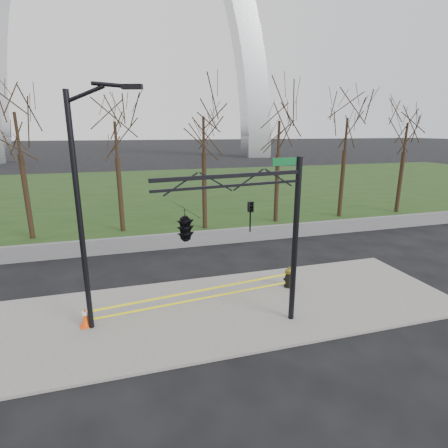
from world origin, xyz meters
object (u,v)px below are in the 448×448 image
object	(u,v)px
fire_hydrant	(289,278)
traffic_signal_mast	(209,222)
traffic_cone	(85,317)
street_light	(85,199)

from	to	relation	value
fire_hydrant	traffic_signal_mast	bearing A→B (deg)	-126.74
fire_hydrant	traffic_cone	size ratio (longest dim) A/B	1.28
fire_hydrant	traffic_signal_mast	world-z (taller)	traffic_signal_mast
traffic_cone	traffic_signal_mast	xyz separation A→B (m)	(4.03, -2.03, 3.68)
traffic_cone	fire_hydrant	bearing A→B (deg)	6.42
traffic_cone	street_light	bearing A→B (deg)	-24.66
street_light	fire_hydrant	bearing A→B (deg)	27.26
fire_hydrant	traffic_signal_mast	size ratio (longest dim) A/B	0.16
fire_hydrant	traffic_signal_mast	distance (m)	6.37
street_light	traffic_signal_mast	distance (m)	4.11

